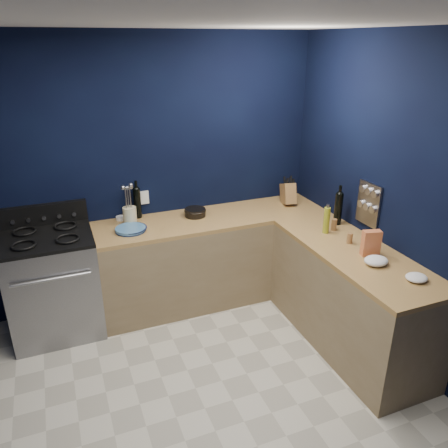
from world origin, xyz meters
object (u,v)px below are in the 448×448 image
utensil_crock (130,215)px  gas_range (54,286)px  crouton_bag (371,243)px  plate_stack (131,229)px  knife_block (288,194)px

utensil_crock → gas_range: bearing=-168.7°
gas_range → crouton_bag: size_ratio=4.34×
plate_stack → utensil_crock: 0.20m
utensil_crock → crouton_bag: 2.17m
gas_range → knife_block: size_ratio=4.21×
utensil_crock → knife_block: bearing=-2.5°
plate_stack → knife_block: size_ratio=1.25×
gas_range → knife_block: knife_block is taller
gas_range → knife_block: bearing=1.8°
knife_block → gas_range: bearing=-166.5°
gas_range → plate_stack: size_ratio=3.36×
knife_block → crouton_bag: bearing=-77.6°
plate_stack → gas_range: bearing=176.9°
knife_block → crouton_bag: knife_block is taller
utensil_crock → crouton_bag: crouton_bag is taller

